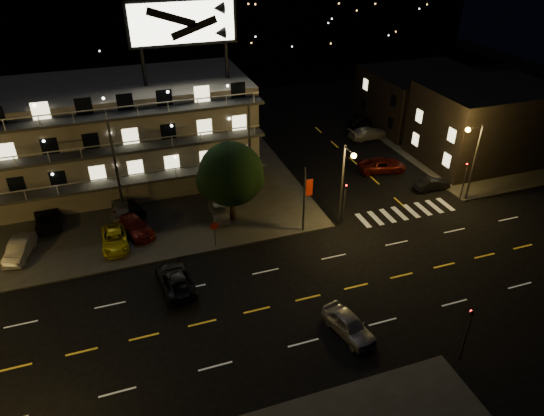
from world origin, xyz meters
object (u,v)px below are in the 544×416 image
object	(u,v)px
lot_car_2	(115,239)
side_car_0	(432,184)
road_car_east	(349,325)
lot_car_4	(219,211)
lot_car_7	(122,209)
tree	(230,176)
road_car_west	(175,280)

from	to	relation	value
lot_car_2	side_car_0	world-z (taller)	lot_car_2
road_car_east	lot_car_4	bearing A→B (deg)	93.94
lot_car_2	side_car_0	xyz separation A→B (m)	(31.61, -0.09, -0.17)
side_car_0	lot_car_2	bearing A→B (deg)	90.24
lot_car_7	road_car_east	size ratio (longest dim) A/B	1.16
lot_car_4	lot_car_7	size ratio (longest dim) A/B	0.78
lot_car_2	tree	bearing A→B (deg)	5.82
lot_car_4	side_car_0	size ratio (longest dim) A/B	1.05
lot_car_2	lot_car_7	bearing A→B (deg)	79.74
lot_car_2	lot_car_7	xyz separation A→B (m)	(0.95, 4.77, 0.10)
side_car_0	road_car_east	bearing A→B (deg)	132.11
side_car_0	lot_car_7	bearing A→B (deg)	81.39
road_car_west	lot_car_2	bearing A→B (deg)	-64.82
lot_car_4	road_car_east	bearing A→B (deg)	-70.61
tree	lot_car_7	size ratio (longest dim) A/B	1.49
tree	lot_car_4	xyz separation A→B (m)	(-1.10, 0.67, -3.83)
tree	lot_car_2	world-z (taller)	tree
tree	road_car_east	xyz separation A→B (m)	(3.76, -16.38, -3.91)
tree	lot_car_4	distance (m)	4.04
tree	lot_car_7	xyz separation A→B (m)	(-9.61, 3.89, -3.77)
lot_car_2	side_car_0	distance (m)	31.61
lot_car_7	road_car_west	xyz separation A→B (m)	(3.05, -11.67, -0.18)
road_car_east	road_car_west	world-z (taller)	road_car_east
lot_car_7	side_car_0	world-z (taller)	lot_car_7
lot_car_7	side_car_0	xyz separation A→B (m)	(30.66, -4.87, -0.27)
side_car_0	road_car_east	xyz separation A→B (m)	(-17.29, -15.40, 0.12)
lot_car_7	road_car_west	bearing A→B (deg)	109.80
tree	lot_car_4	bearing A→B (deg)	148.41
side_car_0	lot_car_4	bearing A→B (deg)	86.15
lot_car_2	lot_car_4	world-z (taller)	lot_car_4
lot_car_4	side_car_0	world-z (taller)	lot_car_4
road_car_west	lot_car_4	bearing A→B (deg)	-127.83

